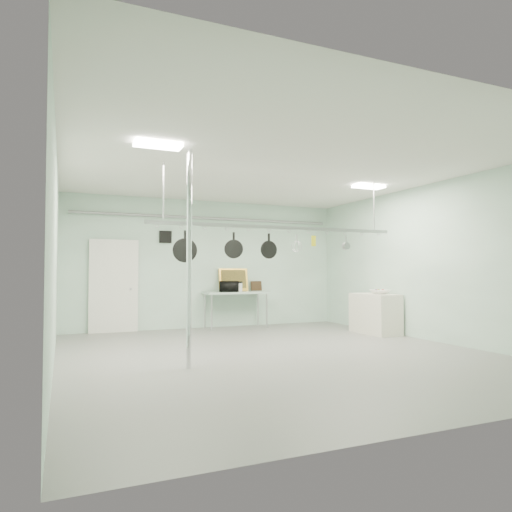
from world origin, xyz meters
name	(u,v)px	position (x,y,z in m)	size (l,w,h in m)	color
floor	(277,353)	(0.00, 0.00, 0.00)	(8.00, 8.00, 0.00)	gray
ceiling	(276,169)	(0.00, 0.00, 3.19)	(7.00, 8.00, 0.02)	silver
back_wall	(208,264)	(0.00, 3.99, 1.60)	(7.00, 0.02, 3.20)	silver
right_wall	(432,262)	(3.49, 0.00, 1.60)	(0.02, 8.00, 3.20)	silver
door	(114,287)	(-2.30, 3.94, 1.05)	(1.10, 0.10, 2.20)	silver
wall_vent	(165,237)	(-1.10, 3.97, 2.25)	(0.30, 0.04, 0.30)	black
conduit_pipe	(210,218)	(0.00, 3.90, 2.75)	(0.07, 0.07, 6.60)	gray
chrome_pole	(189,258)	(-1.70, -0.60, 1.60)	(0.08, 0.08, 3.20)	silver
prep_table	(236,295)	(0.60, 3.60, 0.83)	(1.60, 0.70, 0.91)	#AAC8B4
side_cabinet	(375,314)	(3.15, 1.40, 0.45)	(0.60, 1.20, 0.90)	silver
pot_rack	(279,226)	(0.20, 0.30, 2.23)	(4.80, 0.06, 1.00)	#B7B7BC
light_panel_left	(158,145)	(-2.20, -0.80, 3.16)	(0.65, 0.30, 0.05)	white
light_panel_right	(369,187)	(2.40, 0.60, 3.16)	(0.65, 0.30, 0.05)	white
microwave	(229,286)	(0.40, 3.54, 1.04)	(0.48, 0.32, 0.26)	black
coffee_canister	(239,287)	(0.65, 3.53, 1.01)	(0.18, 0.18, 0.21)	white
painting_large	(233,280)	(0.64, 3.90, 1.20)	(0.78, 0.05, 0.58)	gold
painting_small	(256,286)	(1.28, 3.90, 1.03)	(0.30, 0.04, 0.25)	black
fruit_bowl	(380,292)	(3.13, 1.20, 0.95)	(0.41, 0.41, 0.10)	white
skillet_left	(185,246)	(-1.54, 0.30, 1.82)	(0.40, 0.06, 0.53)	black
skillet_mid	(234,245)	(-0.68, 0.30, 1.86)	(0.32, 0.06, 0.45)	black
skillet_right	(269,245)	(-0.01, 0.30, 1.87)	(0.32, 0.06, 0.43)	black
whisk	(297,244)	(0.55, 0.30, 1.92)	(0.20, 0.20, 0.34)	#A5A6AA
grater	(314,241)	(0.91, 0.30, 1.98)	(0.09, 0.02, 0.22)	gold
saucepan	(346,243)	(1.63, 0.30, 1.96)	(0.14, 0.08, 0.25)	#A7A8AC
fruit_cluster	(380,290)	(3.13, 1.20, 0.99)	(0.24, 0.24, 0.09)	maroon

